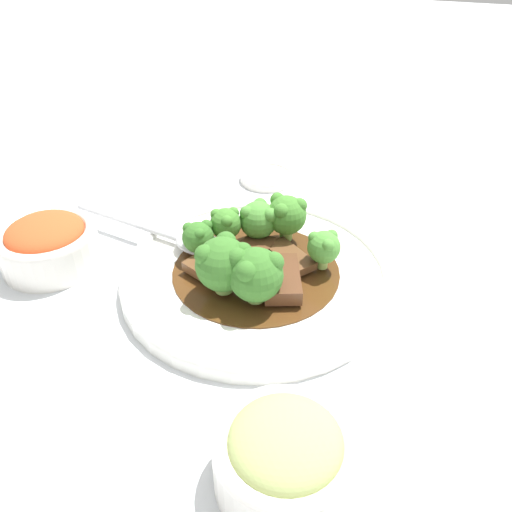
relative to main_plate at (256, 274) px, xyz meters
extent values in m
plane|color=silver|center=(0.00, 0.00, -0.01)|extent=(4.00, 4.00, 0.00)
cylinder|color=white|center=(0.00, 0.00, 0.00)|extent=(0.29, 0.29, 0.01)
torus|color=white|center=(0.00, 0.00, 0.00)|extent=(0.29, 0.29, 0.01)
cylinder|color=#4C2D14|center=(0.00, 0.00, 0.00)|extent=(0.18, 0.18, 0.00)
cube|color=#56331E|center=(-0.03, 0.02, 0.02)|extent=(0.06, 0.08, 0.02)
cube|color=brown|center=(-0.03, -0.03, 0.01)|extent=(0.07, 0.06, 0.01)
cube|color=#56331E|center=(0.01, -0.02, 0.01)|extent=(0.04, 0.07, 0.01)
cube|color=brown|center=(0.05, 0.02, 0.01)|extent=(0.05, 0.06, 0.01)
cylinder|color=#8EB756|center=(0.05, -0.03, 0.02)|extent=(0.01, 0.01, 0.02)
sphere|color=#427F2D|center=(0.05, -0.03, 0.04)|extent=(0.04, 0.04, 0.04)
sphere|color=#427F2D|center=(0.06, -0.03, 0.05)|extent=(0.01, 0.01, 0.01)
sphere|color=#427F2D|center=(0.04, -0.02, 0.05)|extent=(0.01, 0.01, 0.01)
sphere|color=#427F2D|center=(0.04, -0.04, 0.05)|extent=(0.01, 0.01, 0.01)
cylinder|color=#7FA84C|center=(0.02, 0.05, 0.02)|extent=(0.02, 0.02, 0.01)
sphere|color=#387028|center=(0.02, 0.05, 0.04)|extent=(0.06, 0.06, 0.06)
sphere|color=#387028|center=(0.03, 0.06, 0.06)|extent=(0.02, 0.02, 0.02)
sphere|color=#387028|center=(0.00, 0.05, 0.06)|extent=(0.02, 0.02, 0.02)
sphere|color=#387028|center=(0.02, 0.03, 0.06)|extent=(0.02, 0.02, 0.02)
cylinder|color=#7FA84C|center=(-0.02, 0.05, 0.01)|extent=(0.02, 0.02, 0.01)
sphere|color=#387028|center=(-0.02, 0.05, 0.04)|extent=(0.05, 0.05, 0.05)
sphere|color=#387028|center=(-0.01, 0.07, 0.05)|extent=(0.02, 0.02, 0.02)
sphere|color=#387028|center=(-0.03, 0.04, 0.05)|extent=(0.02, 0.02, 0.02)
sphere|color=#387028|center=(0.00, 0.04, 0.05)|extent=(0.02, 0.02, 0.02)
cylinder|color=#8EB756|center=(0.07, 0.00, 0.01)|extent=(0.01, 0.01, 0.01)
sphere|color=#387028|center=(0.07, 0.00, 0.03)|extent=(0.03, 0.03, 0.03)
sphere|color=#387028|center=(0.06, 0.01, 0.04)|extent=(0.01, 0.01, 0.01)
sphere|color=#387028|center=(0.06, -0.01, 0.04)|extent=(0.01, 0.01, 0.01)
sphere|color=#387028|center=(0.08, 0.00, 0.04)|extent=(0.01, 0.01, 0.01)
cylinder|color=#8EB756|center=(0.02, -0.05, 0.01)|extent=(0.01, 0.01, 0.01)
sphere|color=#4C8E38|center=(0.02, -0.05, 0.04)|extent=(0.04, 0.04, 0.04)
sphere|color=#4C8E38|center=(0.00, -0.05, 0.05)|extent=(0.02, 0.02, 0.02)
sphere|color=#4C8E38|center=(0.02, -0.06, 0.05)|extent=(0.02, 0.02, 0.02)
sphere|color=#4C8E38|center=(0.03, -0.04, 0.05)|extent=(0.02, 0.02, 0.02)
cylinder|color=#8EB756|center=(-0.01, -0.06, 0.02)|extent=(0.01, 0.01, 0.02)
sphere|color=#427F2D|center=(-0.01, -0.06, 0.04)|extent=(0.05, 0.05, 0.05)
sphere|color=#427F2D|center=(-0.03, -0.07, 0.05)|extent=(0.02, 0.02, 0.02)
sphere|color=#427F2D|center=(0.00, -0.07, 0.05)|extent=(0.02, 0.02, 0.02)
sphere|color=#427F2D|center=(-0.01, -0.05, 0.05)|extent=(0.02, 0.02, 0.02)
cylinder|color=#8EB756|center=(-0.07, -0.02, 0.02)|extent=(0.01, 0.01, 0.01)
sphere|color=#4C8E38|center=(-0.07, -0.02, 0.04)|extent=(0.04, 0.04, 0.04)
sphere|color=#4C8E38|center=(-0.07, -0.03, 0.04)|extent=(0.01, 0.01, 0.01)
sphere|color=#4C8E38|center=(-0.06, -0.02, 0.04)|extent=(0.01, 0.01, 0.01)
sphere|color=#4C8E38|center=(-0.07, -0.02, 0.04)|extent=(0.01, 0.01, 0.01)
ellipsoid|color=#B7B7BC|center=(0.07, -0.01, 0.02)|extent=(0.07, 0.05, 0.01)
cylinder|color=#B7B7BC|center=(0.18, -0.03, 0.01)|extent=(0.16, 0.03, 0.01)
cylinder|color=white|center=(0.23, 0.05, -0.01)|extent=(0.06, 0.06, 0.01)
cylinder|color=white|center=(0.23, 0.05, 0.01)|extent=(0.11, 0.11, 0.04)
torus|color=white|center=(0.23, 0.05, 0.03)|extent=(0.11, 0.11, 0.01)
ellipsoid|color=#D14C23|center=(0.23, 0.05, 0.03)|extent=(0.09, 0.09, 0.03)
cylinder|color=white|center=(-0.10, 0.21, -0.01)|extent=(0.06, 0.06, 0.01)
cylinder|color=white|center=(-0.10, 0.21, 0.01)|extent=(0.10, 0.10, 0.04)
torus|color=white|center=(-0.10, 0.21, 0.03)|extent=(0.10, 0.10, 0.01)
ellipsoid|color=#A3B266|center=(-0.10, 0.21, 0.04)|extent=(0.08, 0.08, 0.03)
cylinder|color=white|center=(0.07, -0.23, -0.01)|extent=(0.08, 0.08, 0.01)
torus|color=white|center=(0.07, -0.23, 0.00)|extent=(0.08, 0.08, 0.01)
camera|label=1|loc=(-0.14, 0.41, 0.33)|focal=35.00mm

